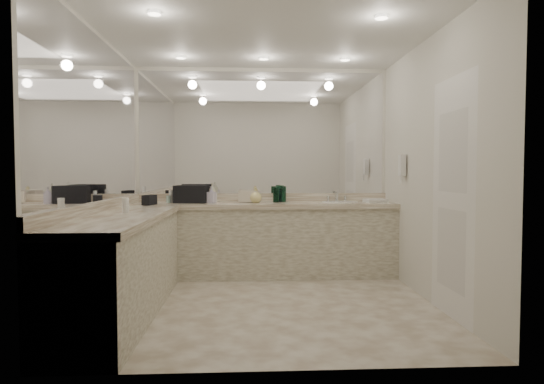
{
  "coord_description": "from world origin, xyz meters",
  "views": [
    {
      "loc": [
        -0.18,
        -4.35,
        1.28
      ],
      "look_at": [
        0.07,
        0.4,
        1.07
      ],
      "focal_mm": 30.0,
      "sensor_mm": 36.0,
      "label": 1
    }
  ],
  "objects": [
    {
      "name": "mirror_back",
      "position": [
        0.0,
        1.49,
        1.77
      ],
      "size": [
        3.12,
        0.01,
        1.55
      ],
      "primitive_type": "cube",
      "color": "white",
      "rests_on": "wall_back"
    },
    {
      "name": "hand_towel",
      "position": [
        1.39,
        1.18,
        0.92
      ],
      "size": [
        0.3,
        0.23,
        0.04
      ],
      "primitive_type": "cube",
      "rotation": [
        0.0,
        0.0,
        0.24
      ],
      "color": "white",
      "rests_on": "vanity_back_top"
    },
    {
      "name": "green_bottle_0",
      "position": [
        0.22,
        1.31,
        1.0
      ],
      "size": [
        0.06,
        0.06,
        0.2
      ],
      "primitive_type": "cylinder",
      "color": "#155234",
      "rests_on": "vanity_back_top"
    },
    {
      "name": "black_toiletry_bag",
      "position": [
        -0.87,
        1.21,
        1.01
      ],
      "size": [
        0.42,
        0.29,
        0.22
      ],
      "primitive_type": "cube",
      "rotation": [
        0.0,
        0.0,
        -0.12
      ],
      "color": "black",
      "rests_on": "vanity_back_top"
    },
    {
      "name": "vanity_back_top",
      "position": [
        0.0,
        1.19,
        0.87
      ],
      "size": [
        3.2,
        0.64,
        0.06
      ],
      "primitive_type": "cube",
      "color": "silver",
      "rests_on": "vanity_back_base"
    },
    {
      "name": "soap_bottle_b",
      "position": [
        -0.63,
        1.14,
        1.0
      ],
      "size": [
        0.11,
        0.12,
        0.2
      ],
      "primitive_type": "imported",
      "rotation": [
        0.0,
        0.0,
        -0.31
      ],
      "color": "silver",
      "rests_on": "vanity_back_top"
    },
    {
      "name": "vanity_left_top",
      "position": [
        -1.29,
        -0.3,
        0.87
      ],
      "size": [
        0.64,
        2.42,
        0.06
      ],
      "primitive_type": "cube",
      "color": "silver",
      "rests_on": "vanity_left_base"
    },
    {
      "name": "wall_right",
      "position": [
        1.6,
        0.0,
        1.3
      ],
      "size": [
        0.02,
        3.0,
        2.6
      ],
      "primitive_type": "cube",
      "color": "silver",
      "rests_on": "floor"
    },
    {
      "name": "green_bottle_2",
      "position": [
        0.16,
        1.23,
        0.99
      ],
      "size": [
        0.07,
        0.07,
        0.18
      ],
      "primitive_type": "cylinder",
      "color": "#155234",
      "rests_on": "vanity_back_top"
    },
    {
      "name": "ceiling",
      "position": [
        0.0,
        0.0,
        2.6
      ],
      "size": [
        3.2,
        3.2,
        0.0
      ],
      "primitive_type": "plane",
      "color": "white",
      "rests_on": "floor"
    },
    {
      "name": "soap_bottle_c",
      "position": [
        -0.09,
        1.2,
        0.99
      ],
      "size": [
        0.18,
        0.18,
        0.19
      ],
      "primitive_type": "imported",
      "rotation": [
        0.0,
        0.0,
        0.32
      ],
      "color": "#E5D486",
      "rests_on": "vanity_back_top"
    },
    {
      "name": "soap_bottle_a",
      "position": [
        -0.62,
        1.26,
        1.02
      ],
      "size": [
        0.12,
        0.12,
        0.24
      ],
      "primitive_type": "imported",
      "rotation": [
        0.0,
        0.0,
        -0.3
      ],
      "color": "beige",
      "rests_on": "vanity_back_top"
    },
    {
      "name": "floor",
      "position": [
        0.0,
        0.0,
        0.0
      ],
      "size": [
        3.2,
        3.2,
        0.0
      ],
      "primitive_type": "plane",
      "color": "beige",
      "rests_on": "ground"
    },
    {
      "name": "amenity_bottle_3",
      "position": [
        -1.13,
        1.27,
        0.97
      ],
      "size": [
        0.05,
        0.05,
        0.15
      ],
      "primitive_type": "cylinder",
      "color": "white",
      "rests_on": "vanity_back_top"
    },
    {
      "name": "door",
      "position": [
        1.59,
        -0.5,
        1.05
      ],
      "size": [
        0.02,
        0.82,
        2.1
      ],
      "primitive_type": "cube",
      "color": "white",
      "rests_on": "wall_right"
    },
    {
      "name": "wall_back",
      "position": [
        0.0,
        1.5,
        1.3
      ],
      "size": [
        3.2,
        0.02,
        2.6
      ],
      "primitive_type": "cube",
      "color": "silver",
      "rests_on": "floor"
    },
    {
      "name": "backsplash_back",
      "position": [
        0.0,
        1.48,
        0.95
      ],
      "size": [
        3.2,
        0.04,
        0.1
      ],
      "primitive_type": "cube",
      "color": "silver",
      "rests_on": "vanity_back_top"
    },
    {
      "name": "green_bottle_1",
      "position": [
        0.16,
        1.31,
        0.99
      ],
      "size": [
        0.06,
        0.06,
        0.19
      ],
      "primitive_type": "cylinder",
      "color": "#155234",
      "rests_on": "vanity_back_top"
    },
    {
      "name": "faucet",
      "position": [
        0.95,
        1.41,
        0.97
      ],
      "size": [
        0.24,
        0.16,
        0.14
      ],
      "primitive_type": "cube",
      "color": "silver",
      "rests_on": "vanity_back_top"
    },
    {
      "name": "lotion_left",
      "position": [
        -1.3,
        -0.15,
        0.97
      ],
      "size": [
        0.06,
        0.06,
        0.14
      ],
      "primitive_type": "cylinder",
      "color": "white",
      "rests_on": "vanity_left_top"
    },
    {
      "name": "wall_left",
      "position": [
        -1.6,
        0.0,
        1.3
      ],
      "size": [
        0.02,
        3.0,
        2.6
      ],
      "primitive_type": "cube",
      "color": "silver",
      "rests_on": "floor"
    },
    {
      "name": "green_bottle_3",
      "position": [
        0.25,
        1.31,
        1.0
      ],
      "size": [
        0.07,
        0.07,
        0.2
      ],
      "primitive_type": "cylinder",
      "color": "#155234",
      "rests_on": "vanity_back_top"
    },
    {
      "name": "amenity_bottle_1",
      "position": [
        -0.82,
        1.31,
        0.96
      ],
      "size": [
        0.05,
        0.05,
        0.13
      ],
      "primitive_type": "cylinder",
      "color": "white",
      "rests_on": "vanity_back_top"
    },
    {
      "name": "amenity_bottle_0",
      "position": [
        0.22,
        1.34,
        0.97
      ],
      "size": [
        0.05,
        0.05,
        0.15
      ],
      "primitive_type": "cylinder",
      "color": "#9966B2",
      "rests_on": "vanity_back_top"
    },
    {
      "name": "black_bag_spill",
      "position": [
        -1.3,
        0.85,
        0.96
      ],
      "size": [
        0.14,
        0.22,
        0.11
      ],
      "primitive_type": "cube",
      "rotation": [
        0.0,
        0.0,
        -0.26
      ],
      "color": "black",
      "rests_on": "vanity_left_top"
    },
    {
      "name": "sink",
      "position": [
        0.95,
        1.2,
        0.9
      ],
      "size": [
        0.44,
        0.44,
        0.03
      ],
      "primitive_type": "cylinder",
      "color": "white",
      "rests_on": "vanity_back_top"
    },
    {
      "name": "backsplash_left",
      "position": [
        -1.58,
        0.0,
        0.95
      ],
      "size": [
        0.04,
        3.0,
        0.1
      ],
      "primitive_type": "cube",
      "color": "silver",
      "rests_on": "vanity_left_top"
    },
    {
      "name": "vanity_back_base",
      "position": [
        0.0,
        1.2,
        0.42
      ],
      "size": [
        3.2,
        0.6,
        0.84
      ],
      "primitive_type": "cube",
      "color": "beige",
      "rests_on": "floor"
    },
    {
      "name": "amenity_bottle_2",
      "position": [
        -0.59,
        1.26,
        0.96
      ],
      "size": [
        0.04,
        0.04,
        0.12
      ],
      "primitive_type": "cylinder",
      "color": "white",
      "rests_on": "vanity_back_top"
    },
    {
      "name": "mirror_left",
      "position": [
        -1.59,
        0.0,
        1.77
      ],
      "size": [
        0.01,
        2.92,
        1.55
      ],
      "primitive_type": "cube",
      "color": "white",
      "rests_on": "wall_left"
    },
    {
      "name": "cream_cosmetic_case",
      "position": [
        -0.17,
        1.27,
        0.97
      ],
      "size": [
        0.27,
        0.21,
        0.14
      ],
      "primitive_type": "cube",
      "rotation": [
        0.0,
        0.0,
        -0.32
      ],
      "color": "beige",
      "rests_on": "vanity_back_top"
    },
    {
      "name": "amenity_bottle_5",
      "position": [
        -0.74,
        1.25,
        0.95
      ],
      "size": [
        0.06,
        0.06,
        0.1
      ],
      "primitive_type": "cylinder",
      "color": "#E57F66",
      "rests_on": "vanity_back_top"
    },
    {
      "name": "wall_phone",
      "position": [
        1.56,
        0.7,
        1.35
      ],
      "size": [
        0.06,
        0.1,
        0.24
      ],
      "primitive_type": "cube",
      "color": "white",
      "rests_on": "wall_right"
    },
    {
      "name": "amenity_bottle_4",
      "position": [
        -1.15,
        1.22,
        0.94
      ],
      "size": [
        0.05,
        0.05,
        0.09
      ],
      "primitive_type": "cylinder",
      "color": "silver",
      "rests_on": "vanity_back_top"
    },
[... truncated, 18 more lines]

